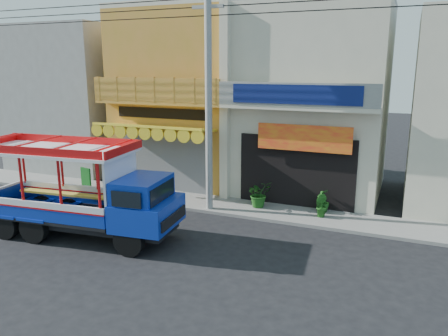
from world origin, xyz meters
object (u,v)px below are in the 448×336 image
object	(u,v)px
green_sign	(86,180)
potted_plant_c	(323,200)
potted_plant_a	(259,194)
songthaew_truck	(91,194)
utility_pole	(212,81)
potted_plant_b	(321,206)

from	to	relation	value
green_sign	potted_plant_c	xyz separation A→B (m)	(10.54, 0.87, 0.04)
potted_plant_c	potted_plant_a	bearing A→B (deg)	-63.19
songthaew_truck	green_sign	size ratio (longest dim) A/B	7.43
utility_pole	potted_plant_a	size ratio (longest dim) A/B	26.61
green_sign	potted_plant_b	distance (m)	10.57
songthaew_truck	green_sign	world-z (taller)	songthaew_truck
potted_plant_a	potted_plant_c	distance (m)	2.47
utility_pole	green_sign	bearing A→B (deg)	175.98
utility_pole	songthaew_truck	bearing A→B (deg)	-122.59
potted_plant_a	potted_plant_b	size ratio (longest dim) A/B	1.25
songthaew_truck	potted_plant_b	size ratio (longest dim) A/B	8.33
potted_plant_c	utility_pole	bearing A→B (deg)	-53.44
green_sign	potted_plant_b	size ratio (longest dim) A/B	1.12
green_sign	potted_plant_a	world-z (taller)	potted_plant_a
utility_pole	green_sign	xyz separation A→B (m)	(-6.53, 0.46, -4.52)
green_sign	potted_plant_b	world-z (taller)	green_sign
potted_plant_b	potted_plant_a	bearing A→B (deg)	46.26
utility_pole	songthaew_truck	size ratio (longest dim) A/B	3.99
utility_pole	potted_plant_b	size ratio (longest dim) A/B	33.25
songthaew_truck	potted_plant_b	bearing A→B (deg)	35.57
songthaew_truck	potted_plant_a	distance (m)	6.47
potted_plant_a	potted_plant_b	bearing A→B (deg)	-50.51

